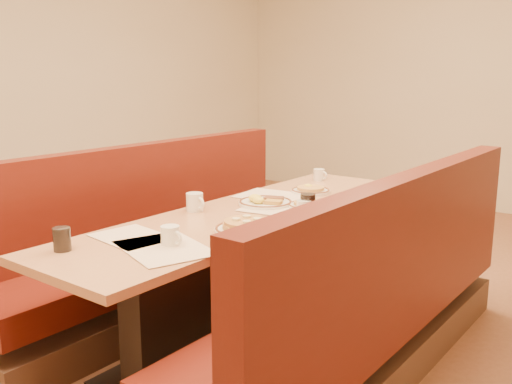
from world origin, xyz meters
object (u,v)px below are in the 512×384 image
Objects in this scene: booth_right at (371,311)px; soda_tumbler_mid at (308,204)px; booth_left at (161,254)px; coffee_mug_b at (195,202)px; eggs_plate at (265,202)px; coffee_mug_a at (171,236)px; soda_tumbler_near at (62,239)px; pancake_plate at (247,227)px; diner_table at (251,276)px; coffee_mug_c at (304,208)px; coffee_mug_d at (319,175)px.

booth_right reaches higher than soda_tumbler_mid.
coffee_mug_b is at bearing -20.67° from booth_left.
eggs_plate is 2.61× the size of coffee_mug_a.
booth_left is 24.41× the size of soda_tumbler_near.
soda_tumbler_near is at bearing -122.21° from pancake_plate.
coffee_mug_a is at bearing -81.16° from diner_table.
pancake_plate is 0.57m from eggs_plate.
pancake_plate is at bearing -55.01° from diner_table.
coffee_mug_b is at bearing -143.23° from diner_table.
booth_right reaches higher than coffee_mug_a.
soda_tumbler_mid is at bearing 41.58° from coffee_mug_b.
coffee_mug_c is at bearing -12.85° from eggs_plate.
coffee_mug_a is at bearing -45.38° from coffee_mug_b.
coffee_mug_c is 1.02m from coffee_mug_d.
booth_left is at bearing 160.66° from pancake_plate.
coffee_mug_d is at bearing 60.96° from booth_left.
soda_tumbler_near is (-0.44, -0.70, 0.03)m from pancake_plate.
booth_left reaches higher than soda_tumbler_near.
coffee_mug_b is at bearing -169.37° from booth_right.
booth_right is 8.15× the size of pancake_plate.
diner_table is 22.49× the size of soda_tumbler_mid.
booth_left reaches higher than coffee_mug_b.
coffee_mug_a is at bearing -80.82° from eggs_plate.
pancake_plate is (0.97, -0.34, 0.41)m from booth_left.
coffee_mug_c is (0.17, 0.81, -0.00)m from coffee_mug_a.
coffee_mug_d reaches higher than diner_table.
booth_left reaches higher than coffee_mug_d.
booth_right reaches higher than coffee_mug_b.
booth_right is at bearing -27.87° from coffee_mug_c.
coffee_mug_c is at bearing 18.15° from diner_table.
soda_tumbler_near is at bearing -76.57° from coffee_mug_b.
soda_tumbler_mid is (0.04, 0.47, 0.03)m from pancake_plate.
booth_right is 1.09m from coffee_mug_b.
coffee_mug_c is (1.02, 0.09, 0.43)m from booth_left.
eggs_plate is 1.22m from soda_tumbler_near.
coffee_mug_a reaches higher than eggs_plate.
booth_left reaches higher than coffee_mug_c.
coffee_mug_b is (-0.36, 0.53, 0.01)m from coffee_mug_a.
eggs_plate is 2.34× the size of coffee_mug_b.
booth_right is 0.88m from eggs_plate.
booth_left is at bearing 180.00° from diner_table.
coffee_mug_c is at bearing 84.13° from pancake_plate.
coffee_mug_b reaches higher than diner_table.
soda_tumbler_near reaches higher than coffee_mug_a.
coffee_mug_a reaches higher than coffee_mug_c.
coffee_mug_a is 0.82m from coffee_mug_c.
soda_tumbler_mid is at bearing 67.61° from soda_tumbler_near.
booth_left reaches higher than pancake_plate.
soda_tumbler_near is (0.53, -1.04, 0.44)m from booth_left.
coffee_mug_c is (-0.45, 0.09, 0.43)m from booth_right.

